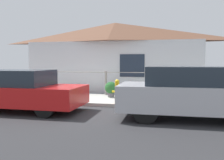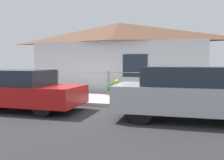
{
  "view_description": "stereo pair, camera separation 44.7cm",
  "coord_description": "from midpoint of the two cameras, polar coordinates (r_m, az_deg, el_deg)",
  "views": [
    {
      "loc": [
        2.65,
        -8.04,
        1.53
      ],
      "look_at": [
        0.71,
        0.3,
        0.9
      ],
      "focal_mm": 40.0,
      "sensor_mm": 36.0,
      "label": 1
    },
    {
      "loc": [
        3.08,
        -7.93,
        1.53
      ],
      "look_at": [
        0.71,
        0.3,
        0.9
      ],
      "focal_mm": 40.0,
      "sensor_mm": 36.0,
      "label": 2
    }
  ],
  "objects": [
    {
      "name": "car_left",
      "position": [
        8.36,
        -22.1,
        -2.21
      ],
      "size": [
        4.01,
        1.66,
        1.28
      ],
      "rotation": [
        0.0,
        0.0,
        -0.0
      ],
      "color": "red",
      "rests_on": "ground_plane"
    },
    {
      "name": "potted_plant_near_hydrant",
      "position": [
        9.93,
        -1.54,
        -1.93
      ],
      "size": [
        0.48,
        0.48,
        0.62
      ],
      "color": "slate",
      "rests_on": "sidewalk"
    },
    {
      "name": "fire_hydrant",
      "position": [
        8.58,
        -0.32,
        -2.43
      ],
      "size": [
        0.35,
        0.16,
        0.81
      ],
      "color": "yellow",
      "rests_on": "sidewalk"
    },
    {
      "name": "car_right",
      "position": [
        6.85,
        16.19,
        -2.83
      ],
      "size": [
        3.98,
        1.75,
        1.4
      ],
      "rotation": [
        0.0,
        0.0,
        0.02
      ],
      "color": "#B7B7BC",
      "rests_on": "ground_plane"
    },
    {
      "name": "ground_plane",
      "position": [
        8.62,
        -6.59,
        -6.04
      ],
      "size": [
        60.0,
        60.0,
        0.0
      ],
      "primitive_type": "plane",
      "color": "#2D2D30"
    },
    {
      "name": "fence",
      "position": [
        10.62,
        -2.62,
        -0.38
      ],
      "size": [
        4.9,
        0.1,
        1.01
      ],
      "color": "gray",
      "rests_on": "sidewalk"
    },
    {
      "name": "house",
      "position": [
        12.27,
        -0.49,
        9.88
      ],
      "size": [
        8.54,
        2.23,
        3.43
      ],
      "color": "silver",
      "rests_on": "ground_plane"
    },
    {
      "name": "sidewalk",
      "position": [
        9.71,
        -4.25,
        -4.51
      ],
      "size": [
        24.0,
        2.36,
        0.12
      ],
      "color": "#B2AFA8",
      "rests_on": "ground_plane"
    }
  ]
}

